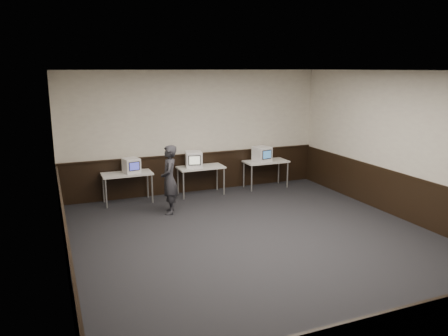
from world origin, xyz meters
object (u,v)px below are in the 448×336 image
(desk_center, at_px, (201,169))
(emac_center, at_px, (194,159))
(desk_right, at_px, (266,163))
(person, at_px, (169,180))
(desk_left, at_px, (127,176))
(emac_left, at_px, (131,166))
(emac_right, at_px, (262,154))

(desk_center, relative_size, emac_center, 2.35)
(desk_right, distance_m, person, 3.26)
(desk_left, xyz_separation_m, desk_right, (3.80, 0.00, 0.00))
(desk_center, bearing_deg, emac_center, -176.39)
(desk_left, relative_size, emac_left, 2.71)
(person, bearing_deg, desk_center, 150.71)
(desk_left, bearing_deg, desk_center, 0.00)
(emac_center, distance_m, person, 1.50)
(desk_right, xyz_separation_m, emac_center, (-2.09, -0.01, 0.28))
(desk_center, relative_size, person, 0.76)
(emac_center, height_order, emac_right, emac_center)
(emac_center, relative_size, person, 0.33)
(person, bearing_deg, emac_right, 126.86)
(desk_center, bearing_deg, desk_left, 180.00)
(emac_left, xyz_separation_m, person, (0.64, -1.13, -0.15))
(emac_center, xyz_separation_m, person, (-0.96, -1.14, -0.17))
(emac_right, bearing_deg, emac_left, 168.73)
(desk_right, height_order, emac_left, emac_left)
(emac_left, height_order, emac_center, emac_center)
(emac_right, xyz_separation_m, person, (-2.91, -1.12, -0.17))
(emac_center, bearing_deg, desk_right, 12.81)
(desk_center, xyz_separation_m, emac_left, (-1.79, -0.02, 0.25))
(desk_right, bearing_deg, desk_center, 180.00)
(emac_left, bearing_deg, person, -71.65)
(emac_right, bearing_deg, emac_center, 168.44)
(emac_center, bearing_deg, emac_right, 12.12)
(emac_left, bearing_deg, emac_center, -10.83)
(desk_left, bearing_deg, emac_left, -10.04)
(desk_right, relative_size, emac_right, 2.41)
(desk_left, relative_size, desk_right, 1.00)
(desk_left, distance_m, desk_center, 1.90)
(person, bearing_deg, emac_center, 155.63)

